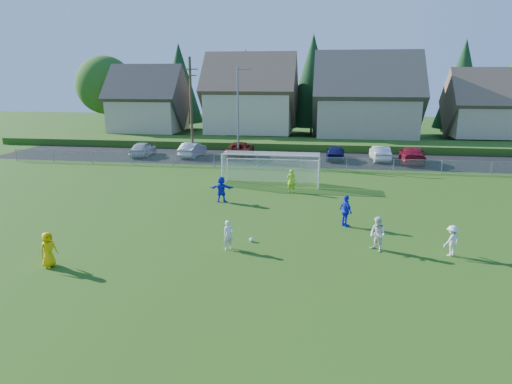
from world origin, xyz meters
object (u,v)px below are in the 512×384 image
car_a (143,149)px  car_g (412,155)px  car_f (380,153)px  soccer_goal (272,164)px  player_blue_b (221,189)px  player_white_b (378,234)px  player_white_c (452,241)px  car_b (192,150)px  player_white_a (228,235)px  car_c (240,149)px  referee (48,250)px  player_blue_a (346,211)px  soccer_ball (251,240)px  car_e (335,152)px  goalkeeper (291,181)px

car_a → car_g: car_g is taller
car_f → soccer_goal: soccer_goal is taller
player_blue_b → player_white_b: bearing=137.9°
player_white_c → car_b: 31.13m
car_f → player_white_b: bearing=80.7°
player_white_a → car_c: car_c is taller
referee → player_blue_a: player_blue_a is taller
player_blue_a → soccer_ball: bearing=91.5°
soccer_ball → car_a: bearing=123.1°
car_c → player_blue_b: bearing=92.1°
car_b → player_white_b: bearing=128.5°
car_f → referee: bearing=56.2°
soccer_goal → car_e: bearing=65.9°
player_blue_b → car_f: player_blue_b is taller
goalkeeper → soccer_ball: bearing=80.9°
player_blue_a → player_white_b: bearing=168.7°
player_blue_b → car_g: size_ratio=0.32×
soccer_ball → player_white_a: (-0.94, -1.16, 0.61)m
player_white_c → goalkeeper: 13.66m
player_blue_a → car_c: size_ratio=0.31×
car_c → car_f: car_c is taller
goalkeeper → soccer_goal: soccer_goal is taller
soccer_ball → car_g: size_ratio=0.04×
player_white_c → soccer_goal: bearing=-91.1°
car_a → goalkeeper: bearing=138.9°
car_c → car_e: car_c is taller
player_white_a → car_f: bearing=27.9°
referee → player_blue_b: 12.67m
car_g → player_white_c: bearing=89.6°
player_white_a → player_blue_a: bearing=-3.6°
player_blue_b → car_b: (-6.85, 16.62, -0.13)m
soccer_goal → player_blue_a: bearing=-61.0°
player_white_a → car_c: (-4.17, 25.54, 0.07)m
soccer_goal → car_c: bearing=111.8°
player_white_b → player_white_c: bearing=49.7°
soccer_ball → player_white_c: bearing=-2.4°
player_blue_a → car_b: (-14.84, 20.59, -0.15)m
player_white_b → referee: bearing=-113.3°
car_b → soccer_goal: 14.63m
soccer_ball → player_white_b: bearing=-3.0°
car_b → car_e: (14.65, 0.32, 0.01)m
car_e → player_white_b: bearing=95.3°
car_e → car_g: bearing=176.3°
player_blue_a → car_c: (-9.92, 21.15, -0.10)m
car_e → car_g: 7.28m
car_e → car_b: bearing=2.9°
player_blue_a → soccer_goal: soccer_goal is taller
car_g → player_blue_b: bearing=52.4°
referee → car_f: referee is taller
player_white_c → goalkeeper: (-8.31, 10.84, 0.11)m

